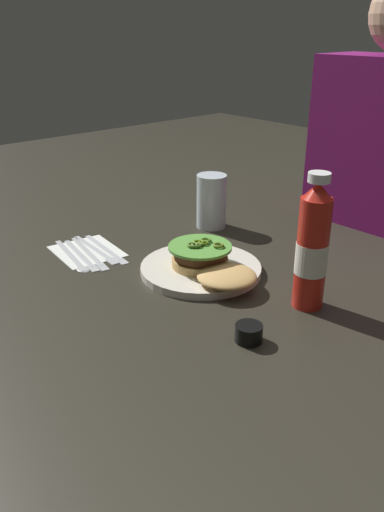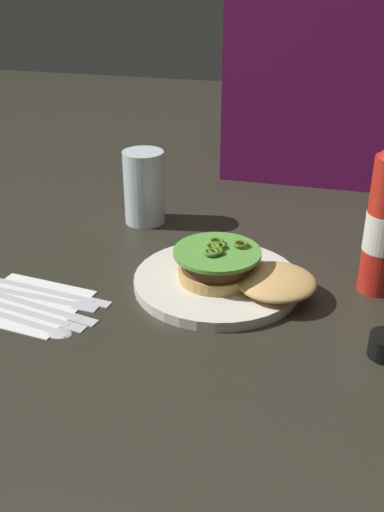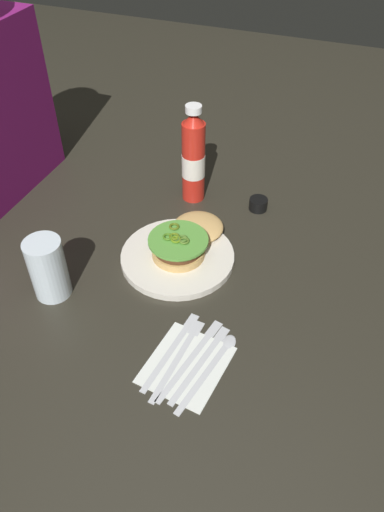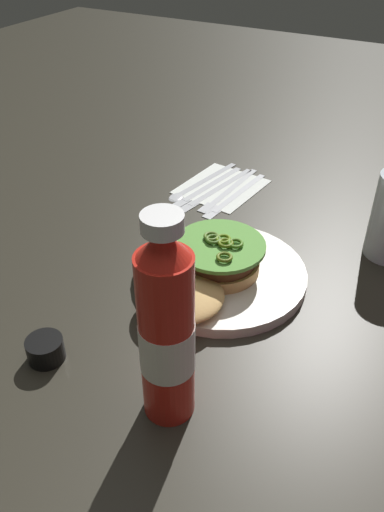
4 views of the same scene
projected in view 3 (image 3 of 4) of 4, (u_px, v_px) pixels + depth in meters
ground_plane at (165, 256)px, 1.11m from camera, size 3.00×3.00×0.00m
dinner_plate at (177, 258)px, 1.09m from camera, size 0.25×0.25×0.02m
burger_sandwich at (186, 240)px, 1.10m from camera, size 0.22×0.14×0.05m
ketchup_bottle at (193, 158)px, 1.20m from camera, size 0.06×0.06×0.25m
water_glass at (48, 268)px, 0.98m from camera, size 0.08×0.08×0.14m
condiment_cup at (258, 204)px, 1.23m from camera, size 0.05×0.05×0.03m
napkin at (186, 364)px, 0.89m from camera, size 0.17×0.15×0.00m
spoon_utensil at (215, 361)px, 0.90m from camera, size 0.20×0.06×0.00m
butter_knife at (203, 358)px, 0.90m from camera, size 0.20×0.05×0.00m
steak_knife at (194, 353)px, 0.91m from camera, size 0.21×0.06×0.00m
fork_utensil at (181, 351)px, 0.91m from camera, size 0.20×0.03×0.00m
table_knife at (174, 345)px, 0.92m from camera, size 0.20×0.04×0.00m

